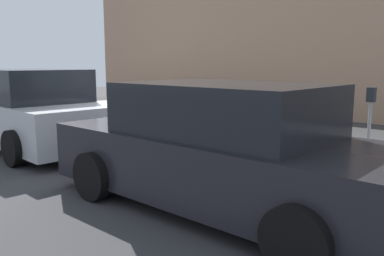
{
  "coord_description": "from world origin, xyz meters",
  "views": [
    {
      "loc": [
        -6.3,
        5.29,
        1.78
      ],
      "look_at": [
        -1.28,
        0.19,
        0.63
      ],
      "focal_mm": 38.0,
      "sensor_mm": 36.0,
      "label": 1
    }
  ],
  "objects": [
    {
      "name": "ground_plane",
      "position": [
        0.0,
        0.0,
        0.0
      ],
      "size": [
        40.0,
        40.0,
        0.0
      ],
      "primitive_type": "plane",
      "color": "#333335"
    },
    {
      "name": "sidewalk_curb",
      "position": [
        0.0,
        -2.5,
        0.07
      ],
      "size": [
        18.0,
        5.0,
        0.14
      ],
      "primitive_type": "cube",
      "color": "#ADA89E",
      "rests_on": "ground_plane"
    },
    {
      "name": "suitcase_teal_5",
      "position": [
        -0.61,
        -0.74,
        0.42
      ],
      "size": [
        0.38,
        0.29,
        0.62
      ],
      "color": "#0F606B",
      "rests_on": "sidewalk_curb"
    },
    {
      "name": "fire_hydrant",
      "position": [
        1.18,
        -0.74,
        0.55
      ],
      "size": [
        0.39,
        0.21,
        0.79
      ],
      "color": "#D89E0C",
      "rests_on": "sidewalk_curb"
    },
    {
      "name": "suitcase_silver_2",
      "position": [
        -2.1,
        -0.68,
        0.4
      ],
      "size": [
        0.48,
        0.22,
        0.57
      ],
      "color": "#9EA0A8",
      "rests_on": "sidewalk_curb"
    },
    {
      "name": "suitcase_navy_1",
      "position": [
        -2.61,
        -0.8,
        0.51
      ],
      "size": [
        0.39,
        0.22,
        0.8
      ],
      "color": "navy",
      "rests_on": "sidewalk_curb"
    },
    {
      "name": "suitcase_olive_0",
      "position": [
        -3.08,
        -0.81,
        0.47
      ],
      "size": [
        0.39,
        0.2,
        0.87
      ],
      "color": "#59601E",
      "rests_on": "sidewalk_curb"
    },
    {
      "name": "suitcase_red_6",
      "position": [
        -0.11,
        -0.74,
        0.49
      ],
      "size": [
        0.49,
        0.23,
        0.75
      ],
      "color": "red",
      "rests_on": "sidewalk_curb"
    },
    {
      "name": "parking_meter",
      "position": [
        -3.93,
        -0.99,
        0.97
      ],
      "size": [
        0.12,
        0.09,
        1.27
      ],
      "color": "slate",
      "rests_on": "sidewalk_curb"
    },
    {
      "name": "suitcase_black_3",
      "position": [
        -1.56,
        -0.68,
        0.46
      ],
      "size": [
        0.47,
        0.26,
        0.7
      ],
      "color": "black",
      "rests_on": "sidewalk_curb"
    },
    {
      "name": "parked_car_silver_1",
      "position": [
        2.14,
        1.59,
        0.77
      ],
      "size": [
        4.65,
        2.15,
        1.64
      ],
      "color": "#B2B5BA",
      "rests_on": "ground_plane"
    },
    {
      "name": "suitcase_olive_7",
      "position": [
        0.43,
        -0.72,
        0.49
      ],
      "size": [
        0.43,
        0.27,
        0.76
      ],
      "color": "#59601E",
      "rests_on": "sidewalk_curb"
    },
    {
      "name": "bollard_post",
      "position": [
        1.87,
        -0.59,
        0.51
      ],
      "size": [
        0.16,
        0.16,
        0.75
      ],
      "primitive_type": "cylinder",
      "color": "brown",
      "rests_on": "sidewalk_curb"
    },
    {
      "name": "parked_car_charcoal_0",
      "position": [
        -3.21,
        1.59,
        0.73
      ],
      "size": [
        4.76,
        2.14,
        1.54
      ],
      "color": "black",
      "rests_on": "ground_plane"
    },
    {
      "name": "suitcase_maroon_4",
      "position": [
        -1.06,
        -0.73,
        0.46
      ],
      "size": [
        0.41,
        0.25,
        0.87
      ],
      "color": "maroon",
      "rests_on": "sidewalk_curb"
    }
  ]
}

